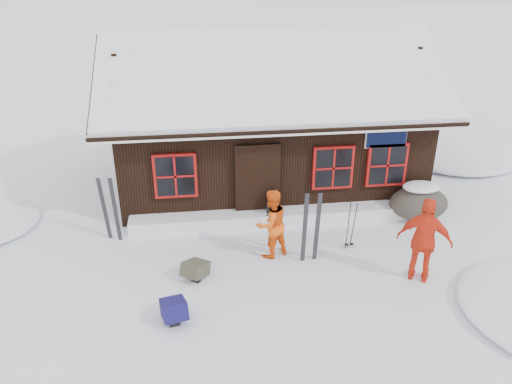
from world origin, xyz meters
TOP-DOWN VIEW (x-y plane):
  - ground at (0.00, 0.00)m, footprint 120.00×120.00m
  - mountain_hut at (1.50, 4.98)m, footprint 8.90×6.09m
  - snow_drift at (1.50, 2.25)m, footprint 7.60×0.60m
  - snow_mounds at (1.65, 1.86)m, footprint 20.60×13.20m
  - skier_orange_left at (0.98, 0.76)m, footprint 0.97×0.89m
  - skier_orange_right at (3.90, -0.56)m, footprint 1.17×0.95m
  - skier_crouched at (1.23, 2.20)m, footprint 0.55×0.50m
  - boulder at (5.00, 2.04)m, footprint 1.50×1.12m
  - ski_pair_mid at (-2.64, 1.96)m, footprint 0.44×0.18m
  - ski_pair_right at (1.80, 0.46)m, footprint 0.42×0.05m
  - ski_poles at (2.83, 0.85)m, footprint 0.21×0.11m
  - backpack_blue at (-1.14, -1.20)m, footprint 0.56×0.67m
  - backpack_olive at (-0.72, 0.09)m, footprint 0.65×0.69m

SIDE VIEW (x-z plane):
  - ground at x=0.00m, z-range 0.00..0.00m
  - snow_mounds at x=1.65m, z-range -0.24..0.24m
  - backpack_olive at x=-0.72m, z-range 0.00..0.30m
  - backpack_blue at x=-1.14m, z-range 0.00..0.32m
  - snow_drift at x=1.50m, z-range 0.00..0.35m
  - boulder at x=5.00m, z-range 0.01..0.88m
  - skier_crouched at x=1.23m, z-range 0.00..0.94m
  - ski_poles at x=2.83m, z-range -0.04..1.16m
  - ski_pair_mid at x=-2.64m, z-range -0.05..1.58m
  - ski_pair_right at x=1.80m, z-range -0.05..1.64m
  - skier_orange_left at x=0.98m, z-range 0.00..1.61m
  - skier_orange_right at x=3.90m, z-range 0.00..1.86m
  - mountain_hut at x=1.50m, z-range -0.63..3.79m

